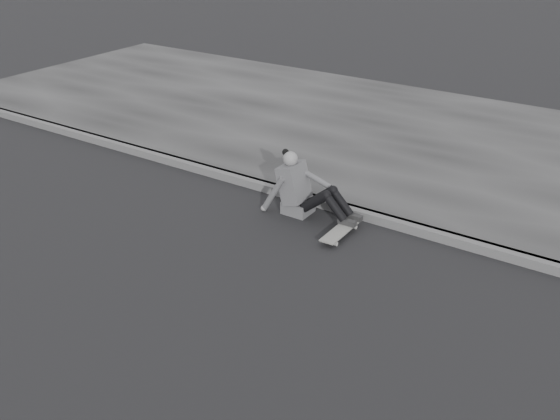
# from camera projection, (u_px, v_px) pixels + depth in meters

# --- Properties ---
(ground) EXTENTS (80.00, 80.00, 0.00)m
(ground) POSITION_uv_depth(u_px,v_px,m) (441.00, 392.00, 5.45)
(ground) COLOR black
(ground) RESTS_ON ground
(curb) EXTENTS (24.00, 0.16, 0.12)m
(curb) POSITION_uv_depth(u_px,v_px,m) (520.00, 258.00, 7.34)
(curb) COLOR #535353
(curb) RESTS_ON ground
(skateboard) EXTENTS (0.20, 0.78, 0.09)m
(skateboard) POSITION_uv_depth(u_px,v_px,m) (341.00, 231.00, 7.92)
(skateboard) COLOR #A9A9A3
(skateboard) RESTS_ON ground
(seated_woman) EXTENTS (1.38, 0.46, 0.88)m
(seated_woman) POSITION_uv_depth(u_px,v_px,m) (302.00, 190.00, 8.33)
(seated_woman) COLOR #4F4F51
(seated_woman) RESTS_ON ground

